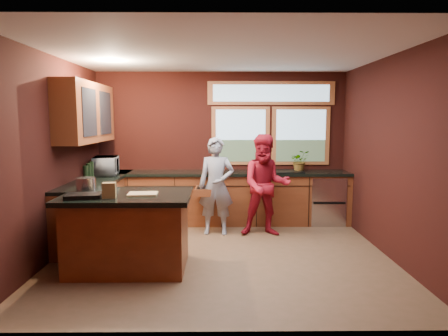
{
  "coord_description": "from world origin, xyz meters",
  "views": [
    {
      "loc": [
        -0.03,
        -5.3,
        1.86
      ],
      "look_at": [
        0.03,
        0.4,
        1.15
      ],
      "focal_mm": 32.0,
      "sensor_mm": 36.0,
      "label": 1
    }
  ],
  "objects_px": {
    "person_red": "(266,185)",
    "stock_pot": "(86,185)",
    "island": "(128,231)",
    "person_grey": "(216,186)",
    "cutting_board": "(143,194)"
  },
  "relations": [
    {
      "from": "person_red",
      "to": "stock_pot",
      "type": "height_order",
      "value": "person_red"
    },
    {
      "from": "person_red",
      "to": "stock_pot",
      "type": "distance_m",
      "value": 2.73
    },
    {
      "from": "island",
      "to": "stock_pot",
      "type": "distance_m",
      "value": 0.8
    },
    {
      "from": "cutting_board",
      "to": "stock_pot",
      "type": "relative_size",
      "value": 1.46
    },
    {
      "from": "person_red",
      "to": "stock_pot",
      "type": "bearing_deg",
      "value": -150.83
    },
    {
      "from": "island",
      "to": "cutting_board",
      "type": "distance_m",
      "value": 0.52
    },
    {
      "from": "person_red",
      "to": "cutting_board",
      "type": "bearing_deg",
      "value": -137.11
    },
    {
      "from": "island",
      "to": "person_red",
      "type": "bearing_deg",
      "value": 37.26
    },
    {
      "from": "person_red",
      "to": "cutting_board",
      "type": "distance_m",
      "value": 2.22
    },
    {
      "from": "island",
      "to": "person_grey",
      "type": "relative_size",
      "value": 0.99
    },
    {
      "from": "island",
      "to": "stock_pot",
      "type": "height_order",
      "value": "stock_pot"
    },
    {
      "from": "island",
      "to": "person_grey",
      "type": "bearing_deg",
      "value": 54.58
    },
    {
      "from": "island",
      "to": "person_red",
      "type": "distance_m",
      "value": 2.36
    },
    {
      "from": "person_grey",
      "to": "cutting_board",
      "type": "xyz_separation_m",
      "value": [
        -0.88,
        -1.56,
        0.17
      ]
    },
    {
      "from": "person_red",
      "to": "stock_pot",
      "type": "relative_size",
      "value": 6.75
    }
  ]
}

